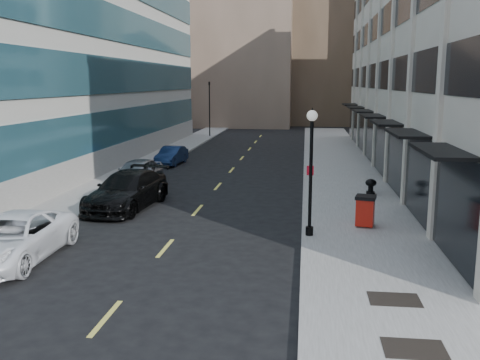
% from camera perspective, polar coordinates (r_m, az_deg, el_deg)
% --- Properties ---
extents(ground, '(160.00, 160.00, 0.00)m').
position_cam_1_polar(ground, '(13.14, -17.38, -17.55)').
color(ground, black).
rests_on(ground, ground).
extents(sidewalk_right, '(5.00, 80.00, 0.15)m').
position_cam_1_polar(sidewalk_right, '(31.19, 11.34, -0.86)').
color(sidewalk_right, gray).
rests_on(sidewalk_right, ground).
extents(sidewalk_left, '(3.00, 80.00, 0.15)m').
position_cam_1_polar(sidewalk_left, '(33.17, -13.54, -0.28)').
color(sidewalk_left, gray).
rests_on(sidewalk_left, ground).
extents(building_left, '(16.14, 46.00, 20.00)m').
position_cam_1_polar(building_left, '(43.17, -22.98, 14.84)').
color(building_left, beige).
rests_on(building_left, ground).
extents(skyline_tan_near, '(14.00, 18.00, 28.00)m').
position_cam_1_polar(skyline_tan_near, '(79.43, 0.42, 16.14)').
color(skyline_tan_near, '#896E59').
rests_on(skyline_tan_near, ground).
extents(skyline_brown, '(12.00, 16.00, 34.00)m').
position_cam_1_polar(skyline_brown, '(83.28, 9.40, 17.82)').
color(skyline_brown, brown).
rests_on(skyline_brown, ground).
extents(skyline_tan_far, '(12.00, 14.00, 22.00)m').
position_cam_1_polar(skyline_tan_far, '(90.67, -5.31, 13.49)').
color(skyline_tan_far, '#896E59').
rests_on(skyline_tan_far, ground).
extents(skyline_stone, '(10.00, 14.00, 20.00)m').
position_cam_1_polar(skyline_stone, '(77.70, 17.00, 12.87)').
color(skyline_stone, beige).
rests_on(skyline_stone, ground).
extents(grate_mid, '(1.40, 1.00, 0.01)m').
position_cam_1_polar(grate_mid, '(13.18, 18.11, -16.74)').
color(grate_mid, black).
rests_on(grate_mid, sidewalk_right).
extents(grate_far, '(1.40, 1.00, 0.01)m').
position_cam_1_polar(grate_far, '(15.69, 16.14, -12.13)').
color(grate_far, black).
rests_on(grate_far, sidewalk_right).
extents(road_centerline, '(0.15, 68.20, 0.01)m').
position_cam_1_polar(road_centerline, '(28.62, -3.36, -1.82)').
color(road_centerline, '#D8CC4C').
rests_on(road_centerline, ground).
extents(traffic_signal, '(0.66, 0.66, 6.98)m').
position_cam_1_polar(traffic_signal, '(59.45, -3.30, 10.06)').
color(traffic_signal, black).
rests_on(traffic_signal, ground).
extents(car_white_van, '(2.72, 5.76, 1.59)m').
position_cam_1_polar(car_white_van, '(19.93, -23.09, -5.75)').
color(car_white_van, white).
rests_on(car_white_van, ground).
extents(car_black_pickup, '(3.16, 6.35, 1.77)m').
position_cam_1_polar(car_black_pickup, '(26.46, -11.94, -1.09)').
color(car_black_pickup, black).
rests_on(car_black_pickup, ground).
extents(car_silver_sedan, '(2.43, 4.85, 1.59)m').
position_cam_1_polar(car_silver_sedan, '(32.24, -10.92, 0.82)').
color(car_silver_sedan, gray).
rests_on(car_silver_sedan, ground).
extents(car_blue_sedan, '(1.72, 4.16, 1.34)m').
position_cam_1_polar(car_blue_sedan, '(40.11, -7.32, 2.60)').
color(car_blue_sedan, '#13254A').
rests_on(car_blue_sedan, ground).
extents(trash_bin, '(0.95, 0.98, 1.30)m').
position_cam_1_polar(trash_bin, '(22.73, 13.21, -3.12)').
color(trash_bin, '#B1160B').
rests_on(trash_bin, sidewalk_right).
extents(lamppost, '(0.41, 0.41, 4.98)m').
position_cam_1_polar(lamppost, '(20.61, 7.59, 1.99)').
color(lamppost, black).
rests_on(lamppost, sidewalk_right).
extents(sign_post, '(0.30, 0.08, 2.56)m').
position_cam_1_polar(sign_post, '(23.10, 7.46, -0.34)').
color(sign_post, slate).
rests_on(sign_post, sidewalk_right).
extents(urn_planter, '(0.59, 0.59, 0.81)m').
position_cam_1_polar(urn_planter, '(29.40, 13.78, -0.51)').
color(urn_planter, black).
rests_on(urn_planter, sidewalk_right).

